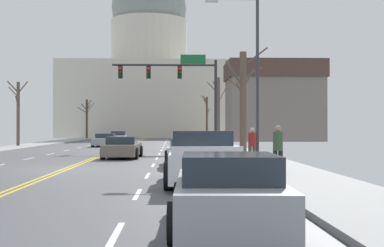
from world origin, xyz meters
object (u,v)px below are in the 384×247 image
at_px(sedan_near_04, 228,193).
at_px(sedan_oncoming_00, 105,140).
at_px(signal_gantry, 179,81).
at_px(pedestrian_00, 278,146).
at_px(sedan_near_01, 122,148).
at_px(sedan_near_02, 188,153).
at_px(sedan_near_00, 187,144).
at_px(pickup_truck_near_03, 203,160).
at_px(street_lamp_right, 250,63).
at_px(sedan_oncoming_01, 118,137).
at_px(pedestrian_01, 252,143).

height_order(sedan_near_04, sedan_oncoming_00, sedan_near_04).
bearing_deg(signal_gantry, pedestrian_00, -81.40).
xyz_separation_m(sedan_near_01, sedan_near_02, (3.51, -6.37, 0.01)).
distance_m(sedan_near_00, pedestrian_00, 18.73).
xyz_separation_m(signal_gantry, pedestrian_00, (3.26, -21.57, -4.19)).
distance_m(pickup_truck_near_03, sedan_oncoming_00, 32.27).
xyz_separation_m(sedan_near_01, pedestrian_00, (6.52, -11.37, 0.49)).
bearing_deg(pickup_truck_near_03, sedan_near_00, 89.98).
height_order(street_lamp_right, pickup_truck_near_03, street_lamp_right).
height_order(sedan_near_01, pickup_truck_near_03, pickup_truck_near_03).
xyz_separation_m(sedan_near_02, pickup_truck_near_03, (0.26, -7.16, 0.16)).
xyz_separation_m(sedan_oncoming_01, pedestrian_01, (9.84, -37.53, 0.41)).
distance_m(street_lamp_right, pickup_truck_near_03, 8.78).
bearing_deg(pedestrian_00, signal_gantry, 98.60).
distance_m(street_lamp_right, sedan_near_00, 14.08).
bearing_deg(pickup_truck_near_03, pedestrian_01, 70.29).
bearing_deg(sedan_near_04, signal_gantry, 91.01).
xyz_separation_m(pickup_truck_near_03, sedan_oncoming_01, (-7.25, 44.76, -0.14)).
distance_m(pickup_truck_near_03, sedan_oncoming_01, 45.34).
distance_m(signal_gantry, pedestrian_01, 17.31).
bearing_deg(pedestrian_01, sedan_near_02, -178.65).
height_order(signal_gantry, sedan_oncoming_00, signal_gantry).
relative_size(sedan_near_01, pickup_truck_near_03, 0.81).
bearing_deg(sedan_oncoming_01, sedan_near_04, -82.03).
bearing_deg(sedan_oncoming_01, sedan_near_02, -79.47).
relative_size(signal_gantry, pickup_truck_near_03, 1.43).
bearing_deg(sedan_oncoming_01, pedestrian_01, -75.31).
bearing_deg(sedan_oncoming_01, sedan_near_00, -73.23).
height_order(street_lamp_right, sedan_near_00, street_lamp_right).
xyz_separation_m(pickup_truck_near_03, pedestrian_01, (2.59, 7.23, 0.27)).
height_order(sedan_near_02, sedan_oncoming_01, sedan_oncoming_01).
bearing_deg(pedestrian_01, pedestrian_00, -88.19).
bearing_deg(sedan_near_00, sedan_near_04, -89.94).
distance_m(signal_gantry, sedan_near_00, 5.61).
distance_m(sedan_near_01, pedestrian_00, 13.12).
height_order(street_lamp_right, pedestrian_01, street_lamp_right).
distance_m(sedan_near_00, sedan_oncoming_00, 12.90).
height_order(pedestrian_00, pedestrian_01, pedestrian_00).
bearing_deg(sedan_oncoming_00, street_lamp_right, -68.28).
height_order(signal_gantry, sedan_near_02, signal_gantry).
bearing_deg(sedan_near_01, street_lamp_right, -43.97).
relative_size(sedan_near_04, pedestrian_01, 2.93).
bearing_deg(pickup_truck_near_03, sedan_near_02, 92.07).
distance_m(sedan_near_00, sedan_oncoming_01, 25.15).
bearing_deg(sedan_oncoming_00, sedan_oncoming_01, 90.89).
xyz_separation_m(sedan_near_04, pedestrian_00, (2.72, 9.43, 0.45)).
xyz_separation_m(sedan_near_02, pedestrian_01, (2.85, 0.07, 0.43)).
bearing_deg(sedan_near_02, sedan_near_04, -88.84).
relative_size(sedan_near_02, pedestrian_00, 2.81).
bearing_deg(pedestrian_00, street_lamp_right, 92.32).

